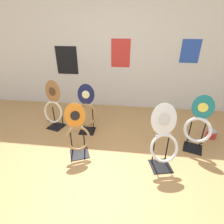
% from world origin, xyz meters
% --- Properties ---
extents(ground_plane, '(14.00, 14.00, 0.00)m').
position_xyz_m(ground_plane, '(0.00, 0.00, 0.00)').
color(ground_plane, '#B7844C').
extents(wall_back, '(8.00, 0.07, 2.60)m').
position_xyz_m(wall_back, '(-0.00, 2.45, 1.30)').
color(wall_back, silver).
rests_on(wall_back, ground_plane).
extents(toilet_seat_display_woodgrain, '(0.44, 0.35, 0.92)m').
position_xyz_m(toilet_seat_display_woodgrain, '(-0.99, 1.31, 0.42)').
color(toilet_seat_display_woodgrain, black).
rests_on(toilet_seat_display_woodgrain, ground_plane).
extents(toilet_seat_display_teal_sax, '(0.43, 0.36, 0.91)m').
position_xyz_m(toilet_seat_display_teal_sax, '(1.48, 0.94, 0.42)').
color(toilet_seat_display_teal_sax, black).
rests_on(toilet_seat_display_teal_sax, ground_plane).
extents(toilet_seat_display_orange_sun, '(0.41, 0.39, 0.82)m').
position_xyz_m(toilet_seat_display_orange_sun, '(-0.32, 0.61, 0.39)').
color(toilet_seat_display_orange_sun, black).
rests_on(toilet_seat_display_orange_sun, ground_plane).
extents(toilet_seat_display_navy_moon, '(0.40, 0.28, 0.89)m').
position_xyz_m(toilet_seat_display_navy_moon, '(-0.35, 1.23, 0.42)').
color(toilet_seat_display_navy_moon, black).
rests_on(toilet_seat_display_navy_moon, ground_plane).
extents(toilet_seat_display_white_plain, '(0.43, 0.40, 0.92)m').
position_xyz_m(toilet_seat_display_white_plain, '(0.90, 0.50, 0.45)').
color(toilet_seat_display_white_plain, black).
rests_on(toilet_seat_display_white_plain, ground_plane).
extents(paint_can, '(0.17, 0.17, 0.14)m').
position_xyz_m(paint_can, '(1.88, 1.31, 0.07)').
color(paint_can, red).
rests_on(paint_can, ground_plane).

